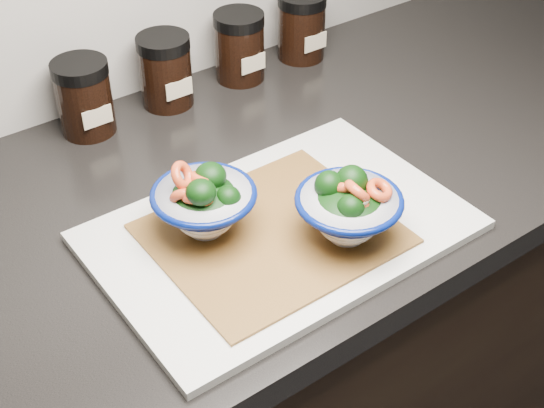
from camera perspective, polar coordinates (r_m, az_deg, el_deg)
cabinet at (r=1.38m, az=-0.20°, el=-13.41°), size 3.43×0.58×0.86m
countertop at (r=1.07m, az=-0.25°, el=1.70°), size 3.50×0.60×0.04m
cutting_board at (r=0.94m, az=0.60°, el=-2.01°), size 0.45×0.30×0.01m
bamboo_mat at (r=0.93m, az=0.00°, el=-2.23°), size 0.28×0.24×0.00m
bowl_left at (r=0.91m, az=-5.11°, el=0.02°), size 0.13×0.13×0.10m
bowl_right at (r=0.90m, az=5.78°, el=-0.36°), size 0.13×0.13×0.09m
spice_jar_a at (r=1.14m, az=-13.95°, el=7.80°), size 0.08×0.08×0.11m
spice_jar_b at (r=1.19m, az=-8.02°, el=9.91°), size 0.08×0.08×0.11m
spice_jar_c at (r=1.25m, az=-2.46°, el=11.76°), size 0.08×0.08×0.11m
spice_jar_d at (r=1.32m, az=2.24°, el=13.23°), size 0.08×0.08×0.11m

